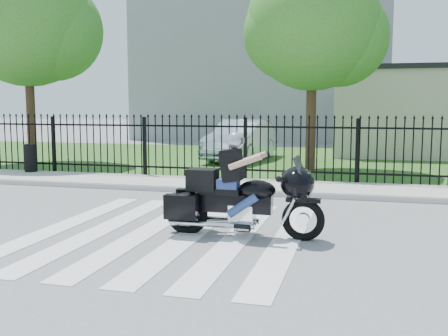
# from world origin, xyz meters

# --- Properties ---
(ground) EXTENTS (120.00, 120.00, 0.00)m
(ground) POSITION_xyz_m (0.00, 0.00, 0.00)
(ground) COLOR slate
(ground) RESTS_ON ground
(crosswalk) EXTENTS (5.00, 5.50, 0.01)m
(crosswalk) POSITION_xyz_m (0.00, 0.00, 0.01)
(crosswalk) COLOR silver
(crosswalk) RESTS_ON ground
(sidewalk) EXTENTS (40.00, 2.00, 0.12)m
(sidewalk) POSITION_xyz_m (0.00, 5.00, 0.06)
(sidewalk) COLOR #ADAAA3
(sidewalk) RESTS_ON ground
(curb) EXTENTS (40.00, 0.12, 0.12)m
(curb) POSITION_xyz_m (0.00, 4.00, 0.06)
(curb) COLOR #ADAAA3
(curb) RESTS_ON ground
(grass_strip) EXTENTS (40.00, 12.00, 0.02)m
(grass_strip) POSITION_xyz_m (0.00, 12.00, 0.01)
(grass_strip) COLOR #25531C
(grass_strip) RESTS_ON ground
(iron_fence) EXTENTS (26.00, 0.04, 1.80)m
(iron_fence) POSITION_xyz_m (0.00, 6.00, 0.90)
(iron_fence) COLOR black
(iron_fence) RESTS_ON ground
(tree_left) EXTENTS (4.80, 4.80, 7.58)m
(tree_left) POSITION_xyz_m (-8.50, 8.50, 5.17)
(tree_left) COLOR #382316
(tree_left) RESTS_ON ground
(tree_mid) EXTENTS (4.20, 4.20, 6.78)m
(tree_mid) POSITION_xyz_m (1.50, 9.00, 4.67)
(tree_mid) COLOR #382316
(tree_mid) RESTS_ON ground
(building_tall) EXTENTS (15.00, 10.00, 12.00)m
(building_tall) POSITION_xyz_m (-3.00, 26.00, 6.00)
(building_tall) COLOR gray
(building_tall) RESTS_ON ground
(motorcycle_rider) EXTENTS (2.66, 0.78, 1.76)m
(motorcycle_rider) POSITION_xyz_m (1.19, 0.13, 0.72)
(motorcycle_rider) COLOR black
(motorcycle_rider) RESTS_ON ground
(parked_car) EXTENTS (2.11, 4.84, 1.55)m
(parked_car) POSITION_xyz_m (-1.37, 11.50, 0.79)
(parked_car) COLOR #9BB1C4
(parked_car) RESTS_ON grass_strip
(litter_bin) EXTENTS (0.38, 0.38, 0.84)m
(litter_bin) POSITION_xyz_m (-6.62, 5.70, 0.54)
(litter_bin) COLOR black
(litter_bin) RESTS_ON sidewalk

